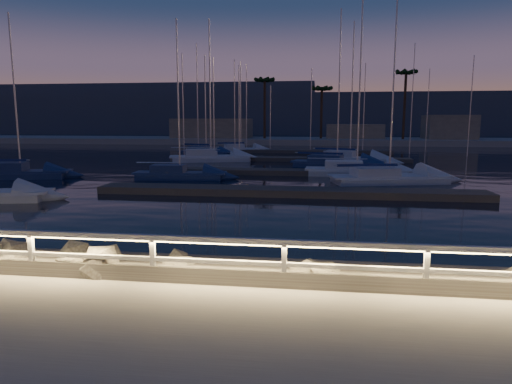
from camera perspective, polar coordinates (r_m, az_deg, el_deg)
ground at (r=10.42m, az=-2.10°, el=-11.41°), size 400.00×400.00×0.00m
harbor_water at (r=41.13m, az=5.43°, el=2.52°), size 400.00×440.00×0.60m
guard_rail at (r=10.19m, az=-2.51°, el=-7.31°), size 44.11×0.12×1.06m
floating_docks at (r=42.34m, az=5.52°, el=3.47°), size 22.00×36.00×0.40m
far_shore at (r=83.75m, az=6.64°, el=6.63°), size 160.00×14.00×5.20m
palm_left at (r=82.45m, az=1.10°, el=13.50°), size 3.00×3.00×11.20m
palm_center at (r=82.78m, az=8.23°, el=12.45°), size 3.00×3.00×9.70m
palm_right at (r=83.19m, az=18.24°, el=13.64°), size 3.00×3.00×12.20m
distant_hills at (r=145.28m, az=-1.62°, el=9.40°), size 230.00×37.50×18.00m
sailboat_a at (r=37.83m, az=-27.58°, el=2.19°), size 7.16×3.60×11.81m
sailboat_c at (r=35.98m, az=12.15°, el=2.69°), size 7.97×2.74×13.33m
sailboat_e at (r=47.46m, az=-5.43°, el=4.30°), size 6.34×3.05×10.48m
sailboat_f at (r=33.55m, az=-9.77°, el=2.28°), size 6.75×2.51×11.26m
sailboat_h at (r=32.12m, az=15.95°, el=1.80°), size 8.41×4.32×13.70m
sailboat_i at (r=55.34m, az=-6.41°, el=4.98°), size 7.14×3.88×11.80m
sailboat_j at (r=47.50m, az=-5.93°, el=4.38°), size 8.70×4.56×14.29m
sailboat_k at (r=47.08m, az=11.39°, el=4.17°), size 8.42×4.69×13.79m
sailboat_l at (r=41.89m, az=9.79°, el=3.61°), size 8.47×4.25×13.81m
sailboat_n at (r=61.08m, az=-2.08°, el=5.38°), size 7.13×4.49×11.84m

